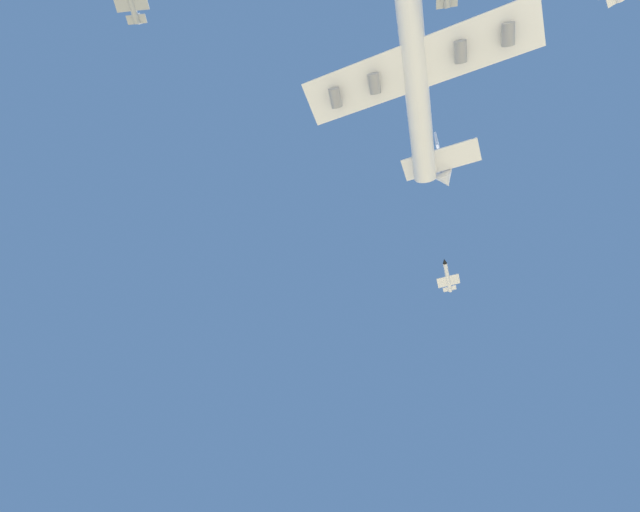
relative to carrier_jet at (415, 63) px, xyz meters
name	(u,v)px	position (x,y,z in m)	size (l,w,h in m)	color
carrier_jet	(415,63)	(0.00, 0.00, 0.00)	(61.91, 60.24, 21.44)	white
chase_jet_right_wing	(448,277)	(-50.17, -58.21, 7.44)	(12.29, 13.33, 4.00)	silver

